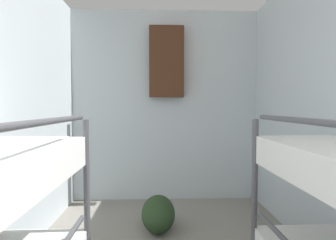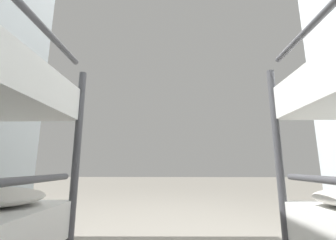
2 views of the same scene
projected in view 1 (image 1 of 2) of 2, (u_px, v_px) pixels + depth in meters
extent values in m
cube|color=silver|center=(165.00, 106.00, 3.53)|extent=(2.58, 0.06, 2.53)
cylinder|color=#4C4C51|center=(87.00, 202.00, 1.85)|extent=(0.04, 0.04, 1.16)
cylinder|color=#4C4C51|center=(17.00, 126.00, 0.93)|extent=(0.03, 1.55, 0.03)
cylinder|color=#4C4C51|center=(254.00, 199.00, 1.90)|extent=(0.04, 0.04, 1.16)
ellipsoid|color=#23381E|center=(158.00, 213.00, 2.66)|extent=(0.34, 0.54, 0.34)
cube|color=#472819|center=(166.00, 62.00, 3.35)|extent=(0.44, 0.12, 0.90)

